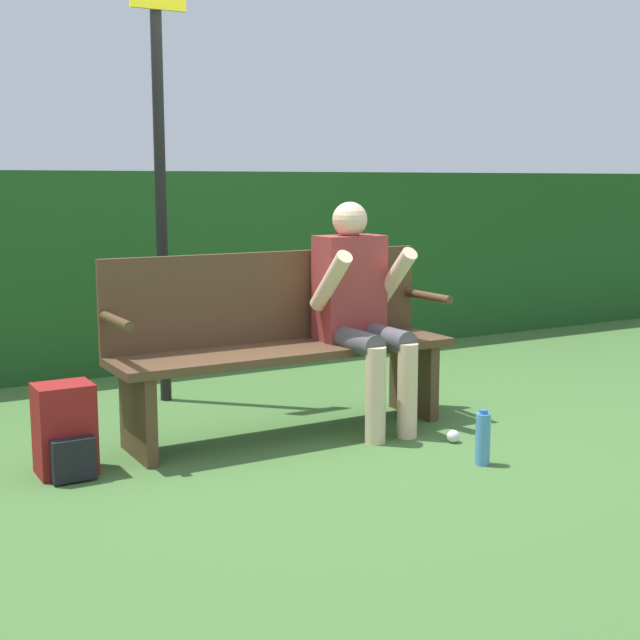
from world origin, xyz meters
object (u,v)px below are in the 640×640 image
object	(u,v)px
parked_car	(191,226)
backpack	(66,432)
park_bench	(281,341)
person_seated	(359,303)
water_bottle	(483,439)
signpost	(160,160)

from	to	relation	value
parked_car	backpack	bearing A→B (deg)	152.34
park_bench	person_seated	size ratio (longest dim) A/B	1.53
backpack	parked_car	bearing A→B (deg)	65.26
water_bottle	parked_car	xyz separation A→B (m)	(2.94, 11.20, 0.49)
park_bench	backpack	size ratio (longest dim) A/B	4.44
park_bench	parked_car	size ratio (longest dim) A/B	0.47
park_bench	parked_car	xyz separation A→B (m)	(3.52, 10.16, 0.11)
person_seated	signpost	distance (m)	1.57
water_bottle	signpost	xyz separation A→B (m)	(-0.90, 2.03, 1.38)
park_bench	person_seated	world-z (taller)	person_seated
backpack	park_bench	bearing A→B (deg)	7.39
water_bottle	parked_car	size ratio (longest dim) A/B	0.07
person_seated	signpost	xyz separation A→B (m)	(-0.74, 1.13, 0.81)
person_seated	backpack	world-z (taller)	person_seated
backpack	parked_car	xyz separation A→B (m)	(4.76, 10.32, 0.41)
park_bench	person_seated	xyz separation A→B (m)	(0.43, -0.13, 0.20)
person_seated	park_bench	bearing A→B (deg)	162.60
backpack	water_bottle	size ratio (longest dim) A/B	1.58
water_bottle	signpost	distance (m)	2.62
park_bench	water_bottle	size ratio (longest dim) A/B	7.00
person_seated	water_bottle	bearing A→B (deg)	-80.50
person_seated	water_bottle	xyz separation A→B (m)	(0.15, -0.90, -0.58)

